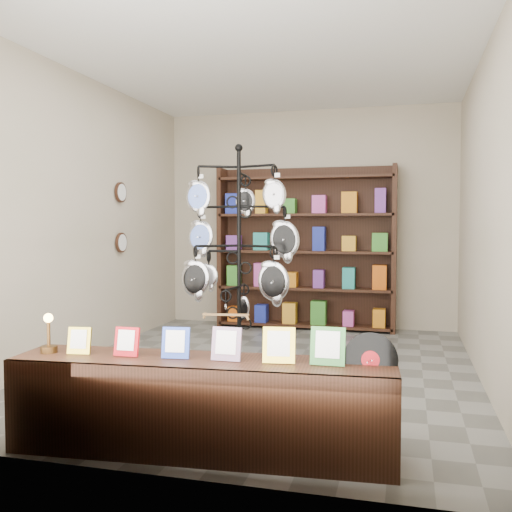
{
  "coord_description": "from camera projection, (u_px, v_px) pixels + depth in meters",
  "views": [
    {
      "loc": [
        1.34,
        -5.38,
        1.4
      ],
      "look_at": [
        0.18,
        -1.0,
        1.16
      ],
      "focal_mm": 40.0,
      "sensor_mm": 36.0,
      "label": 1
    }
  ],
  "objects": [
    {
      "name": "room_envelope",
      "position": [
        265.0,
        179.0,
        5.51
      ],
      "size": [
        5.0,
        5.0,
        5.0
      ],
      "color": "#BDAC98",
      "rests_on": "ground"
    },
    {
      "name": "back_shelving",
      "position": [
        305.0,
        253.0,
        7.77
      ],
      "size": [
        2.42,
        0.36,
        2.2
      ],
      "color": "black",
      "rests_on": "ground"
    },
    {
      "name": "display_tree",
      "position": [
        239.0,
        246.0,
        5.01
      ],
      "size": [
        1.08,
        0.95,
        2.11
      ],
      "rotation": [
        0.0,
        0.0,
        0.08
      ],
      "color": "black",
      "rests_on": "ground"
    },
    {
      "name": "ground",
      "position": [
        265.0,
        368.0,
        5.61
      ],
      "size": [
        5.0,
        5.0,
        0.0
      ],
      "primitive_type": "plane",
      "color": "slate",
      "rests_on": "ground"
    },
    {
      "name": "wall_clocks",
      "position": [
        121.0,
        218.0,
        6.81
      ],
      "size": [
        0.03,
        0.24,
        0.84
      ],
      "color": "black",
      "rests_on": "ground"
    },
    {
      "name": "front_shelf",
      "position": [
        201.0,
        405.0,
        3.51
      ],
      "size": [
        2.39,
        0.65,
        0.84
      ],
      "rotation": [
        0.0,
        0.0,
        0.07
      ],
      "color": "black",
      "rests_on": "ground"
    }
  ]
}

